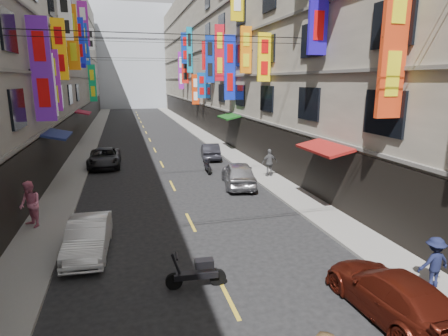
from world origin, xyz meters
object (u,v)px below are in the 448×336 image
car_right_mid (238,174)px  pedestrian_lfar (30,204)px  scooter_far_right (207,166)px  car_left_mid (88,237)px  pedestrian_rfar (270,163)px  car_right_near (392,294)px  pedestrian_rnear (434,262)px  car_left_far (104,158)px  car_right_far (210,151)px  scooter_crossing (197,273)px

car_right_mid → pedestrian_lfar: (-10.14, -4.04, 0.35)m
scooter_far_right → car_left_mid: size_ratio=0.47×
car_left_mid → pedestrian_rfar: pedestrian_rfar is taller
car_left_mid → pedestrian_rfar: (10.14, 8.22, 0.36)m
car_right_near → car_right_mid: bearing=-91.9°
car_right_mid → pedestrian_rnear: (2.15, -12.10, 0.15)m
scooter_far_right → car_right_near: bearing=98.1°
car_left_far → car_right_far: 7.92m
scooter_crossing → pedestrian_rfar: size_ratio=1.04×
car_left_mid → pedestrian_rfar: size_ratio=2.20×
pedestrian_rfar → scooter_far_right: bearing=-36.0°
car_right_near → pedestrian_rnear: pedestrian_rnear is taller
pedestrian_rfar → car_left_mid: bearing=38.3°
car_right_far → car_left_far: bearing=13.0°
car_right_near → scooter_crossing: bearing=-32.6°
car_right_mid → car_right_far: car_right_mid is taller
pedestrian_lfar → pedestrian_rnear: size_ratio=1.27×
scooter_far_right → car_right_mid: bearing=109.5°
car_left_mid → pedestrian_rfar: bearing=42.1°
scooter_crossing → pedestrian_lfar: (-5.70, 6.12, 0.64)m
car_left_mid → car_right_mid: bearing=45.2°
scooter_far_right → car_right_far: 4.48m
car_left_mid → pedestrian_lfar: (-2.43, 2.93, 0.46)m
car_right_near → pedestrian_lfar: size_ratio=2.19×
car_right_far → pedestrian_rfar: bearing=116.5°
scooter_crossing → car_left_far: (-3.27, 17.49, 0.21)m
pedestrian_rnear → pedestrian_rfar: bearing=-90.9°
car_left_mid → car_left_far: car_left_far is taller
car_right_mid → pedestrian_rfar: (2.43, 1.25, 0.25)m
scooter_far_right → car_left_far: car_left_far is taller
car_left_far → car_right_mid: car_right_mid is taller
pedestrian_lfar → pedestrian_rnear: bearing=20.2°
scooter_far_right → car_right_near: car_right_near is taller
car_right_near → car_right_mid: car_right_mid is taller
scooter_far_right → car_right_far: size_ratio=0.48×
scooter_crossing → pedestrian_rnear: 6.89m
car_right_mid → pedestrian_rfar: pedestrian_rfar is taller
pedestrian_rfar → scooter_crossing: bearing=58.2°
car_left_far → pedestrian_rnear: 21.79m
scooter_crossing → scooter_far_right: same height
car_right_near → pedestrian_rfar: size_ratio=2.43×
scooter_far_right → car_right_mid: (1.03, -3.69, 0.29)m
car_right_far → pedestrian_rnear: 20.20m
car_right_far → pedestrian_rnear: bearing=103.7°
car_right_mid → car_right_far: 8.01m
scooter_crossing → car_right_near: 5.33m
car_left_far → scooter_crossing: bearing=-78.5°
car_left_mid → car_left_far: bearing=93.1°
car_left_mid → car_right_far: bearing=65.3°
pedestrian_rfar → pedestrian_rnear: bearing=88.1°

